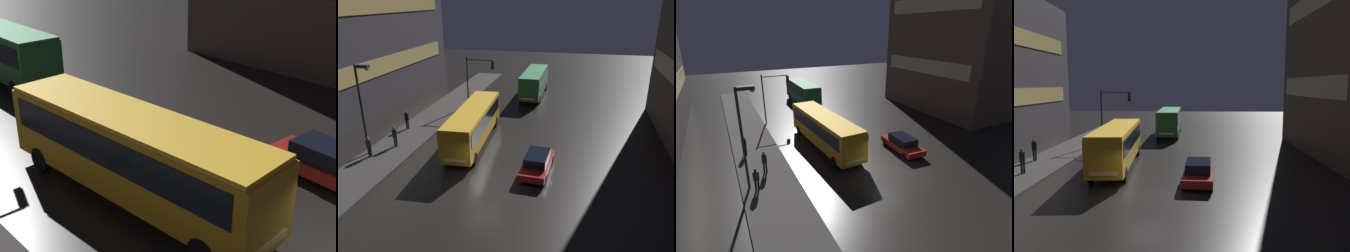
# 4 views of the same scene
# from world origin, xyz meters

# --- Properties ---
(ground_plane) EXTENTS (120.00, 120.00, 0.00)m
(ground_plane) POSITION_xyz_m (0.00, 0.00, 0.00)
(ground_plane) COLOR black
(sidewalk_left) EXTENTS (4.00, 48.00, 0.15)m
(sidewalk_left) POSITION_xyz_m (-9.00, 10.00, 0.07)
(sidewalk_left) COLOR #3D3A38
(sidewalk_left) RESTS_ON ground
(building_left_tower) EXTENTS (10.07, 30.49, 16.58)m
(building_left_tower) POSITION_xyz_m (-20.18, 14.61, 8.29)
(building_left_tower) COLOR #423D47
(building_left_tower) RESTS_ON ground
(bus_near) EXTENTS (3.05, 11.14, 3.20)m
(bus_near) POSITION_xyz_m (-2.83, 6.86, 1.97)
(bus_near) COLOR orange
(bus_near) RESTS_ON ground
(bus_far) EXTENTS (2.52, 9.61, 3.29)m
(bus_far) POSITION_xyz_m (0.08, 22.76, 2.02)
(bus_far) COLOR #236B38
(bus_far) RESTS_ON ground
(car_taxi) EXTENTS (2.09, 4.71, 1.44)m
(car_taxi) POSITION_xyz_m (3.31, 2.91, 0.74)
(car_taxi) COLOR maroon
(car_taxi) RESTS_ON ground
(pedestrian_near) EXTENTS (0.46, 0.46, 1.77)m
(pedestrian_near) POSITION_xyz_m (-8.98, 4.26, 1.21)
(pedestrian_near) COLOR black
(pedestrian_near) RESTS_ON sidewalk_left
(pedestrian_mid) EXTENTS (0.44, 0.44, 1.69)m
(pedestrian_mid) POSITION_xyz_m (-9.94, 2.05, 1.17)
(pedestrian_mid) COLOR black
(pedestrian_mid) RESTS_ON sidewalk_left
(pedestrian_far) EXTENTS (0.54, 0.54, 1.77)m
(pedestrian_far) POSITION_xyz_m (-10.02, 8.16, 1.21)
(pedestrian_far) COLOR black
(pedestrian_far) RESTS_ON sidewalk_left
(traffic_light_main) EXTENTS (3.22, 0.35, 5.87)m
(traffic_light_main) POSITION_xyz_m (-5.53, 16.31, 3.98)
(traffic_light_main) COLOR #2D2D2D
(traffic_light_main) RESTS_ON ground
(street_lamp_sidewalk) EXTENTS (1.25, 0.36, 7.26)m
(street_lamp_sidewalk) POSITION_xyz_m (-10.18, 2.57, 4.99)
(street_lamp_sidewalk) COLOR #2D2D2D
(street_lamp_sidewalk) RESTS_ON sidewalk_left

